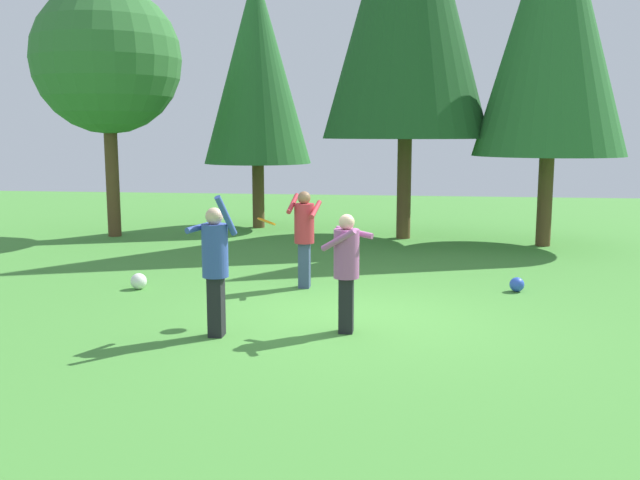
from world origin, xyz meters
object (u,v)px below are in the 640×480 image
Objects in this scene: ball_white at (139,281)px; ball_blue at (517,285)px; person_thrower at (215,260)px; tree_left at (257,67)px; person_bystander at (346,263)px; tree_far_left at (107,60)px; tree_right at (554,19)px; frisbee at (266,221)px; person_catcher at (304,231)px.

ball_white reaches higher than ball_blue.
tree_left is at bearing 35.59° from person_thrower.
person_thrower is 7.66× the size of ball_blue.
person_thrower is 1.18× the size of person_bystander.
tree_left reaches higher than tree_far_left.
tree_right is (7.68, 5.71, 5.04)m from ball_white.
tree_far_left is at bearing -147.34° from tree_left.
frisbee is at bearing -76.47° from tree_left.
frisbee is 1.52× the size of ball_blue.
tree_far_left is 0.89× the size of tree_left.
person_thrower is 10.35m from tree_far_left.
ball_blue is 11.56m from tree_far_left.
person_thrower reaches higher than frisbee.
tree_far_left is at bearing 127.36° from frisbee.
ball_blue is at bearing -28.67° from tree_far_left.
tree_left is at bearing 163.16° from tree_right.
person_catcher is at bearing -43.83° from person_bystander.
person_thrower is at bearing 39.23° from person_bystander.
tree_far_left is (-6.80, 7.91, 3.50)m from person_bystander.
ball_white is 0.04× the size of tree_far_left.
person_bystander is 1.40m from frisbee.
tree_left is (-7.38, 2.23, -0.76)m from tree_right.
ball_white is at bearing -73.66° from person_catcher.
frisbee is at bearing -0.00° from person_thrower.
frisbee is 0.06× the size of tree_far_left.
tree_left is at bearing -45.34° from person_bystander.
tree_left reaches higher than person_thrower.
tree_far_left is (-9.41, 5.14, 4.31)m from ball_blue.
tree_right reaches higher than tree_far_left.
tree_far_left is at bearing 117.56° from ball_white.
person_catcher is 4.49× the size of frisbee.
tree_far_left reaches higher than ball_white.
tree_far_left is (-5.13, 8.32, 3.42)m from person_thrower.
person_bystander is at bearing 26.61° from person_catcher.
tree_far_left is 0.76× the size of tree_right.
tree_left is (-3.47, 10.04, 3.48)m from person_bystander.
person_thrower is 5.05× the size of frisbee.
person_thrower is at bearing -115.77° from frisbee.
tree_far_left is (-3.03, 5.81, 4.30)m from ball_white.
tree_far_left is at bearing -23.75° from person_bystander.
tree_right is 7.75m from tree_left.
tree_left is at bearing 87.90° from ball_white.
ball_white is 0.04× the size of tree_left.
tree_left reaches higher than person_catcher.
ball_blue is 0.04× the size of tree_far_left.
tree_left is at bearing 103.53° from frisbee.
person_bystander is (1.66, 0.40, -0.08)m from person_thrower.
tree_far_left is 3.95m from tree_left.
person_thrower is 0.23× the size of tree_right.
ball_white is 10.81m from tree_right.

